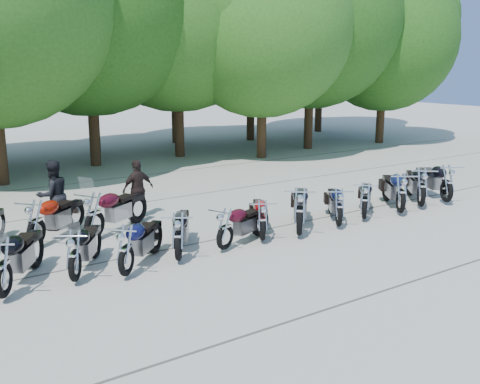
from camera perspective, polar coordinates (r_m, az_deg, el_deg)
ground at (r=12.99m, az=3.75°, el=-5.96°), size 90.00×90.00×0.00m
tree_4 at (r=24.29m, az=-15.32°, el=18.22°), size 9.13×9.13×11.20m
tree_5 at (r=26.04m, az=-6.48°, el=18.05°), size 9.04×9.04×11.10m
tree_6 at (r=25.53m, az=2.30°, el=16.51°), size 8.00×8.00×9.82m
tree_7 at (r=28.61m, az=7.25°, el=17.19°), size 8.79×8.79×10.79m
tree_8 at (r=31.41m, az=14.50°, el=14.82°), size 7.53×7.53×9.25m
tree_12 at (r=27.81m, az=-15.05°, el=15.61°), size 7.88×7.88×9.67m
tree_13 at (r=30.73m, az=-6.79°, el=16.23°), size 8.31×8.31×10.20m
tree_14 at (r=31.63m, az=1.11°, el=15.84°), size 8.02×8.02×9.84m
tree_15 at (r=36.15m, az=8.27°, el=17.24°), size 9.67×9.67×11.86m
motorcycle_1 at (r=10.97m, az=-23.04°, el=-6.92°), size 1.89×2.37×1.33m
motorcycle_2 at (r=11.34m, az=-16.49°, el=-6.09°), size 1.74×2.14×1.21m
motorcycle_3 at (r=11.37m, az=-11.54°, el=-5.67°), size 2.06×2.00×1.24m
motorcycle_4 at (r=12.07m, az=-6.30°, el=-4.39°), size 1.77×2.22×1.25m
motorcycle_5 at (r=12.72m, az=-1.54°, el=-3.63°), size 2.12×1.30×1.15m
motorcycle_6 at (r=13.36m, az=2.30°, el=-2.77°), size 1.63×2.10×1.18m
motorcycle_7 at (r=13.78m, az=6.09°, el=-1.82°), size 2.24×2.38×1.42m
motorcycle_8 at (r=14.73m, az=10.04°, el=-1.43°), size 1.78×2.09×1.20m
motorcycle_9 at (r=15.55m, az=12.59°, el=-0.76°), size 2.03×1.91×1.21m
motorcycle_10 at (r=16.39m, az=16.06°, el=0.02°), size 2.03×2.39×1.37m
motorcycle_11 at (r=17.32m, az=18.00°, el=0.58°), size 2.15×2.34×1.38m
motorcycle_12 at (r=18.12m, az=20.31°, el=0.93°), size 1.78×2.50×1.38m
motorcycle_14 at (r=13.76m, az=-20.07°, el=-2.84°), size 2.20×2.01×1.30m
motorcycle_15 at (r=13.92m, az=-14.61°, el=-2.16°), size 2.44×1.83×1.35m
rider_1 at (r=15.17m, az=-18.44°, el=-0.30°), size 0.99×0.83×1.81m
rider_2 at (r=15.75m, az=-10.32°, el=0.30°), size 1.00×0.53×1.63m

